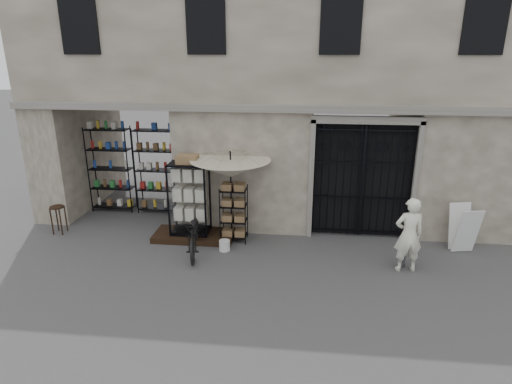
# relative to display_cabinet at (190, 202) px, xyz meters

# --- Properties ---
(ground) EXTENTS (80.00, 80.00, 0.00)m
(ground) POSITION_rel_display_cabinet_xyz_m (2.47, -1.55, -0.97)
(ground) COLOR #27272B
(ground) RESTS_ON ground
(main_building) EXTENTS (14.00, 4.00, 9.00)m
(main_building) POSITION_rel_display_cabinet_xyz_m (2.47, 2.45, 3.53)
(main_building) COLOR #B4A794
(main_building) RESTS_ON ground
(shop_recess) EXTENTS (3.00, 1.70, 3.00)m
(shop_recess) POSITION_rel_display_cabinet_xyz_m (-2.03, 1.25, 0.53)
(shop_recess) COLOR black
(shop_recess) RESTS_ON ground
(shop_shelving) EXTENTS (2.70, 0.50, 2.50)m
(shop_shelving) POSITION_rel_display_cabinet_xyz_m (-2.08, 1.75, 0.28)
(shop_shelving) COLOR black
(shop_shelving) RESTS_ON ground
(iron_gate) EXTENTS (2.50, 0.21, 3.00)m
(iron_gate) POSITION_rel_display_cabinet_xyz_m (4.22, 0.73, 0.53)
(iron_gate) COLOR black
(iron_gate) RESTS_ON ground
(step_platform) EXTENTS (2.00, 0.90, 0.15)m
(step_platform) POSITION_rel_display_cabinet_xyz_m (0.07, -0.00, -0.89)
(step_platform) COLOR black
(step_platform) RESTS_ON ground
(display_cabinet) EXTENTS (0.91, 0.57, 1.97)m
(display_cabinet) POSITION_rel_display_cabinet_xyz_m (0.00, 0.00, 0.00)
(display_cabinet) COLOR black
(display_cabinet) RESTS_ON step_platform
(wire_rack) EXTENTS (0.69, 0.54, 1.42)m
(wire_rack) POSITION_rel_display_cabinet_xyz_m (1.11, -0.01, -0.27)
(wire_rack) COLOR black
(wire_rack) RESTS_ON ground
(market_umbrella) EXTENTS (1.85, 1.88, 2.75)m
(market_umbrella) POSITION_rel_display_cabinet_xyz_m (1.04, 0.02, 1.01)
(market_umbrella) COLOR black
(market_umbrella) RESTS_ON ground
(white_bucket) EXTENTS (0.26, 0.26, 0.25)m
(white_bucket) POSITION_rel_display_cabinet_xyz_m (0.96, -0.59, -0.84)
(white_bucket) COLOR silver
(white_bucket) RESTS_ON ground
(bicycle) EXTENTS (0.77, 1.03, 1.79)m
(bicycle) POSITION_rel_display_cabinet_xyz_m (0.30, -0.77, -0.97)
(bicycle) COLOR black
(bicycle) RESTS_ON ground
(wooden_stool) EXTENTS (0.35, 0.35, 0.74)m
(wooden_stool) POSITION_rel_display_cabinet_xyz_m (-3.49, -0.04, -0.58)
(wooden_stool) COLOR black
(wooden_stool) RESTS_ON ground
(steel_bollard) EXTENTS (0.18, 0.18, 0.77)m
(steel_bollard) POSITION_rel_display_cabinet_xyz_m (5.00, -0.97, -0.58)
(steel_bollard) COLOR #595D61
(steel_bollard) RESTS_ON ground
(shopkeeper) EXTENTS (0.80, 1.72, 0.40)m
(shopkeeper) POSITION_rel_display_cabinet_xyz_m (5.04, -1.11, -0.97)
(shopkeeper) COLOR white
(shopkeeper) RESTS_ON ground
(easel_sign) EXTENTS (0.63, 0.70, 1.11)m
(easel_sign) POSITION_rel_display_cabinet_xyz_m (6.56, -0.01, -0.39)
(easel_sign) COLOR silver
(easel_sign) RESTS_ON ground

